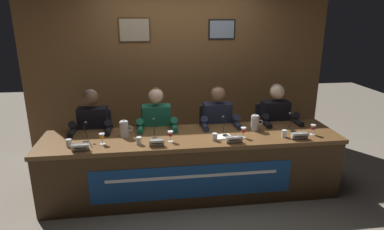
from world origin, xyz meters
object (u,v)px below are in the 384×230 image
object	(u,v)px
conference_table	(193,157)
nameplate_center_left	(157,143)
nameplate_center_right	(234,139)
chair_far_right	(270,137)
panelist_center_left	(157,128)
microphone_center_left	(154,132)
juice_glass_center_left	(170,134)
water_cup_center_left	(139,141)
panelist_far_left	(93,131)
chair_center_right	(215,140)
juice_glass_far_right	(313,128)
water_pitcher_right_side	(255,123)
document_stack_center_right	(223,137)
microphone_far_right	(292,125)
chair_far_left	(97,145)
panelist_far_right	(277,123)
water_pitcher_left_side	(124,129)
chair_center_left	(157,142)
microphone_far_left	(86,136)
water_cup_center_right	(215,137)
water_cup_far_right	(284,134)
juice_glass_far_left	(102,137)
microphone_center_right	(225,129)
juice_glass_center_right	(243,131)
water_cup_far_left	(69,143)
nameplate_far_left	(81,147)
nameplate_far_right	(300,136)

from	to	relation	value
conference_table	nameplate_center_left	size ratio (longest dim) A/B	21.11
nameplate_center_right	chair_far_right	bearing A→B (deg)	49.06
panelist_center_left	microphone_center_left	xyz separation A→B (m)	(-0.04, -0.43, 0.10)
juice_glass_center_left	water_cup_center_left	world-z (taller)	juice_glass_center_left
panelist_far_left	water_cup_center_left	size ratio (longest dim) A/B	14.53
chair_center_right	juice_glass_far_right	distance (m)	1.33
water_pitcher_right_side	document_stack_center_right	size ratio (longest dim) A/B	0.90
panelist_center_left	water_cup_center_left	size ratio (longest dim) A/B	14.53
nameplate_center_right	microphone_far_right	xyz separation A→B (m)	(0.80, 0.28, 0.03)
chair_far_left	microphone_far_right	size ratio (longest dim) A/B	4.20
panelist_far_right	water_pitcher_left_side	world-z (taller)	panelist_far_right
chair_center_left	chair_far_right	world-z (taller)	same
nameplate_center_right	water_pitcher_right_side	world-z (taller)	water_pitcher_right_side
microphone_far_left	nameplate_center_right	world-z (taller)	microphone_far_left
water_cup_center_right	water_cup_far_right	size ratio (longest dim) A/B	1.00
juice_glass_far_left	microphone_center_right	size ratio (longest dim) A/B	0.57
juice_glass_center_right	water_pitcher_right_side	world-z (taller)	water_pitcher_right_side
panelist_far_left	chair_center_left	distance (m)	0.87
nameplate_center_left	microphone_center_right	distance (m)	0.84
microphone_far_left	panelist_far_right	xyz separation A→B (m)	(2.41, 0.44, -0.10)
conference_table	juice_glass_center_left	world-z (taller)	juice_glass_center_left
panelist_far_left	juice_glass_far_left	distance (m)	0.57
panelist_far_right	microphone_far_left	bearing A→B (deg)	-169.63
nameplate_center_right	microphone_center_right	xyz separation A→B (m)	(-0.05, 0.24, 0.03)
chair_far_left	water_cup_center_right	distance (m)	1.67
chair_far_left	juice_glass_far_right	size ratio (longest dim) A/B	7.32
panelist_center_left	chair_center_right	xyz separation A→B (m)	(0.80, 0.20, -0.28)
juice_glass_center_left	juice_glass_far_right	size ratio (longest dim) A/B	1.00
water_pitcher_right_side	microphone_center_left	bearing A→B (deg)	-174.79
panelist_far_left	chair_far_right	world-z (taller)	panelist_far_left
water_cup_far_left	juice_glass_far_left	bearing A→B (deg)	4.30
panelist_center_left	chair_far_right	bearing A→B (deg)	7.11
chair_center_right	chair_far_right	xyz separation A→B (m)	(0.80, 0.00, 0.00)
nameplate_center_left	chair_far_right	world-z (taller)	chair_far_right
microphone_center_right	water_cup_far_right	bearing A→B (deg)	-12.11
water_cup_center_left	water_cup_far_right	distance (m)	1.67
chair_center_left	microphone_far_right	world-z (taller)	microphone_far_right
microphone_far_left	panelist_far_left	bearing A→B (deg)	89.44
water_cup_far_right	juice_glass_far_left	bearing A→B (deg)	178.34
conference_table	microphone_far_right	distance (m)	1.27
document_stack_center_right	water_cup_far_right	bearing A→B (deg)	-6.86
juice_glass_center_right	water_cup_center_left	bearing A→B (deg)	-177.79
water_pitcher_right_side	chair_center_right	bearing A→B (deg)	126.95
panelist_center_left	water_cup_far_right	size ratio (longest dim) A/B	14.53
chair_center_left	document_stack_center_right	distance (m)	1.07
water_cup_center_left	water_pitcher_right_side	size ratio (longest dim) A/B	0.40
nameplate_far_left	water_cup_center_right	size ratio (longest dim) A/B	2.18
juice_glass_far_right	microphone_far_right	size ratio (longest dim) A/B	0.57
nameplate_center_right	water_cup_far_right	xyz separation A→B (m)	(0.62, 0.10, -0.00)
nameplate_far_right	juice_glass_center_left	bearing A→B (deg)	175.19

